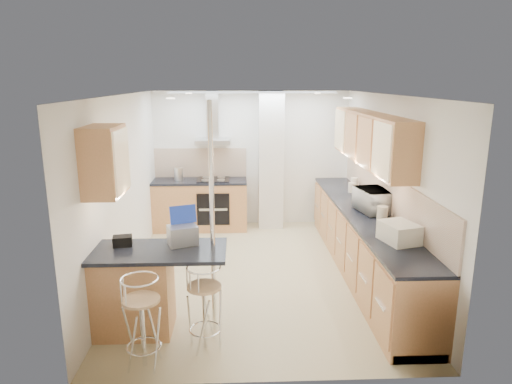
{
  "coord_description": "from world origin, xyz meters",
  "views": [
    {
      "loc": [
        -0.26,
        -6.03,
        2.69
      ],
      "look_at": [
        -0.0,
        0.2,
        1.15
      ],
      "focal_mm": 32.0,
      "sensor_mm": 36.0,
      "label": 1
    }
  ],
  "objects_px": {
    "bread_bin": "(399,233)",
    "laptop": "(183,235)",
    "microwave": "(374,201)",
    "bar_stool_near": "(142,322)",
    "bar_stool_end": "(205,307)"
  },
  "relations": [
    {
      "from": "bread_bin",
      "to": "laptop",
      "type": "bearing_deg",
      "value": 165.12
    },
    {
      "from": "microwave",
      "to": "bread_bin",
      "type": "height_order",
      "value": "microwave"
    },
    {
      "from": "bar_stool_near",
      "to": "bread_bin",
      "type": "relative_size",
      "value": 2.21
    },
    {
      "from": "laptop",
      "to": "bar_stool_end",
      "type": "relative_size",
      "value": 0.34
    },
    {
      "from": "microwave",
      "to": "bar_stool_near",
      "type": "xyz_separation_m",
      "value": [
        -2.78,
        -2.05,
        -0.62
      ]
    },
    {
      "from": "bar_stool_near",
      "to": "bread_bin",
      "type": "bearing_deg",
      "value": -1.79
    },
    {
      "from": "laptop",
      "to": "bar_stool_near",
      "type": "bearing_deg",
      "value": -131.29
    },
    {
      "from": "microwave",
      "to": "bar_stool_near",
      "type": "height_order",
      "value": "microwave"
    },
    {
      "from": "bar_stool_near",
      "to": "bread_bin",
      "type": "xyz_separation_m",
      "value": [
        2.72,
        0.84,
        0.57
      ]
    },
    {
      "from": "microwave",
      "to": "bar_stool_end",
      "type": "height_order",
      "value": "microwave"
    },
    {
      "from": "bar_stool_near",
      "to": "bar_stool_end",
      "type": "height_order",
      "value": "bar_stool_near"
    },
    {
      "from": "laptop",
      "to": "bread_bin",
      "type": "bearing_deg",
      "value": -19.56
    },
    {
      "from": "laptop",
      "to": "bread_bin",
      "type": "xyz_separation_m",
      "value": [
        2.41,
        0.03,
        -0.02
      ]
    },
    {
      "from": "laptop",
      "to": "microwave",
      "type": "bearing_deg",
      "value": 6.28
    },
    {
      "from": "bread_bin",
      "to": "bar_stool_end",
      "type": "bearing_deg",
      "value": 178.73
    }
  ]
}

